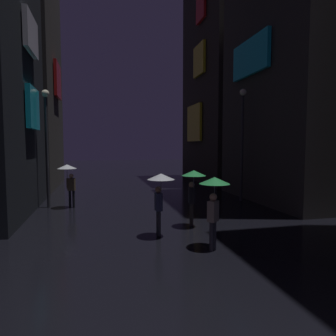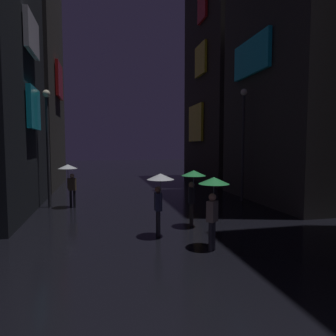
{
  "view_description": "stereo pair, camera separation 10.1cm",
  "coord_description": "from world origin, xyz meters",
  "views": [
    {
      "loc": [
        -2.64,
        -1.43,
        3.05
      ],
      "look_at": [
        0.0,
        9.74,
        2.17
      ],
      "focal_mm": 32.0,
      "sensor_mm": 36.0,
      "label": 1
    },
    {
      "loc": [
        -2.54,
        -1.45,
        3.05
      ],
      "look_at": [
        0.0,
        9.74,
        2.17
      ],
      "focal_mm": 32.0,
      "sensor_mm": 36.0,
      "label": 2
    }
  ],
  "objects": [
    {
      "name": "building_left_far",
      "position": [
        -7.49,
        22.05,
        11.58
      ],
      "size": [
        4.25,
        8.11,
        23.16
      ],
      "color": "#33302D",
      "rests_on": "ground"
    },
    {
      "name": "building_right_far",
      "position": [
        7.49,
        22.38,
        11.66
      ],
      "size": [
        4.25,
        8.76,
        23.33
      ],
      "color": "#2D2826",
      "rests_on": "ground"
    },
    {
      "name": "pedestrian_midstreet_centre_clear",
      "position": [
        -0.63,
        8.21,
        1.67
      ],
      "size": [
        0.9,
        0.9,
        2.12
      ],
      "color": "#2D2D38",
      "rests_on": "ground"
    },
    {
      "name": "pedestrian_near_crossing_green",
      "position": [
        0.65,
        6.66,
        1.67
      ],
      "size": [
        0.9,
        0.9,
        2.12
      ],
      "color": "#2D2D38",
      "rests_on": "ground"
    },
    {
      "name": "pedestrian_foreground_right_clear",
      "position": [
        -4.01,
        13.67,
        1.67
      ],
      "size": [
        0.9,
        0.9,
        2.12
      ],
      "color": "black",
      "rests_on": "ground"
    },
    {
      "name": "pedestrian_midstreet_left_green",
      "position": [
        0.82,
        9.15,
        1.67
      ],
      "size": [
        0.9,
        0.9,
        2.12
      ],
      "color": "#38332D",
      "rests_on": "ground"
    },
    {
      "name": "streetlamp_left_far",
      "position": [
        -5.0,
        13.99,
        3.54
      ],
      "size": [
        0.36,
        0.36,
        5.68
      ],
      "color": "#2D2D33",
      "rests_on": "ground"
    },
    {
      "name": "streetlamp_right_far",
      "position": [
        5.0,
        13.45,
        3.74
      ],
      "size": [
        0.36,
        0.36,
        6.05
      ],
      "color": "#2D2D33",
      "rests_on": "ground"
    }
  ]
}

